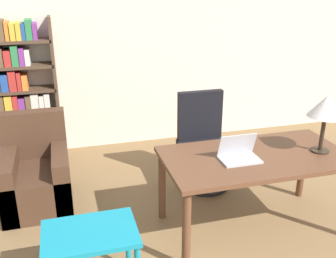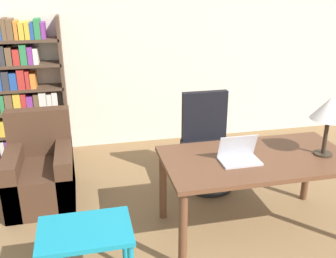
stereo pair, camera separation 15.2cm
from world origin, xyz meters
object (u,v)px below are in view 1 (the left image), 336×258
at_px(bookshelf, 11,94).
at_px(table_lamp, 326,107).
at_px(desk, 255,165).
at_px(laptop, 239,154).
at_px(armchair, 37,177).
at_px(side_table_blue, 91,242).
at_px(office_chair, 204,144).

bearing_deg(bookshelf, table_lamp, -38.63).
height_order(desk, table_lamp, table_lamp).
bearing_deg(laptop, desk, 10.98).
height_order(laptop, armchair, laptop).
height_order(desk, side_table_blue, desk).
height_order(table_lamp, bookshelf, bookshelf).
relative_size(side_table_blue, bookshelf, 0.37).
distance_m(desk, table_lamp, 0.78).
distance_m(table_lamp, armchair, 2.85).
bearing_deg(office_chair, desk, -81.87).
relative_size(laptop, side_table_blue, 0.51).
relative_size(desk, armchair, 1.80).
distance_m(side_table_blue, armchair, 1.50).
bearing_deg(office_chair, laptop, -93.24).
distance_m(armchair, bookshelf, 1.33).
bearing_deg(armchair, side_table_blue, -73.68).
xyz_separation_m(desk, laptop, (-0.19, -0.04, 0.14)).
distance_m(desk, laptop, 0.24).
distance_m(laptop, side_table_blue, 1.42).
bearing_deg(table_lamp, side_table_blue, -169.57).
height_order(desk, armchair, armchair).
xyz_separation_m(office_chair, bookshelf, (-2.06, 1.22, 0.39)).
xyz_separation_m(side_table_blue, armchair, (-0.42, 1.44, -0.16)).
relative_size(office_chair, armchair, 1.14).
distance_m(table_lamp, side_table_blue, 2.23).
distance_m(laptop, office_chair, 1.02).
bearing_deg(table_lamp, bookshelf, 141.37).
xyz_separation_m(laptop, bookshelf, (-2.01, 2.19, 0.08)).
height_order(desk, laptop, laptop).
relative_size(office_chair, side_table_blue, 1.58).
bearing_deg(side_table_blue, bookshelf, 104.95).
distance_m(laptop, armchair, 2.07).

